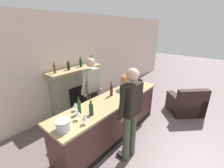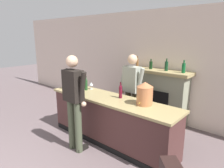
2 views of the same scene
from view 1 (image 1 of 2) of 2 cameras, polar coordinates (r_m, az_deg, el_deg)
wall_back_panel at (r=4.38m, az=-18.26°, el=6.51°), size 12.00×0.07×2.75m
bar_counter at (r=3.48m, az=-0.18°, el=-12.61°), size 2.86×0.70×0.93m
fireplace_stone at (r=4.49m, az=-13.28°, el=-2.10°), size 1.61×0.52×1.61m
armchair_black at (r=4.89m, az=26.40°, el=-7.10°), size 1.13×1.14×0.83m
potted_plant_corner at (r=5.91m, az=7.65°, el=-0.43°), size 0.36×0.41×0.61m
person_customer at (r=2.67m, az=7.04°, el=-10.68°), size 0.66×0.31×1.79m
person_bartender at (r=3.67m, az=-7.60°, el=-2.12°), size 0.66×0.32×1.74m
copper_dispenser at (r=3.75m, az=5.60°, el=1.30°), size 0.29×0.33×0.41m
ice_bucket_steel at (r=2.44m, az=-18.06°, el=-14.58°), size 0.23×0.23×0.17m
wine_bottle_rose_blush at (r=3.37m, az=-0.23°, el=-2.10°), size 0.06×0.06×0.32m
wine_bottle_burgundy_dark at (r=2.75m, az=-12.44°, el=-8.28°), size 0.07×0.07×0.32m
wine_bottle_riesling_slim at (r=2.67m, az=-7.97°, el=-9.21°), size 0.08×0.08×0.28m
wine_glass_by_dispenser at (r=2.47m, az=-10.35°, el=-12.46°), size 0.09×0.09×0.17m
wine_glass_near_bucket at (r=2.59m, az=-12.95°, el=-10.70°), size 0.08×0.08×0.17m
wine_glass_mid_counter at (r=2.87m, az=-13.83°, el=-7.64°), size 0.09×0.09×0.16m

